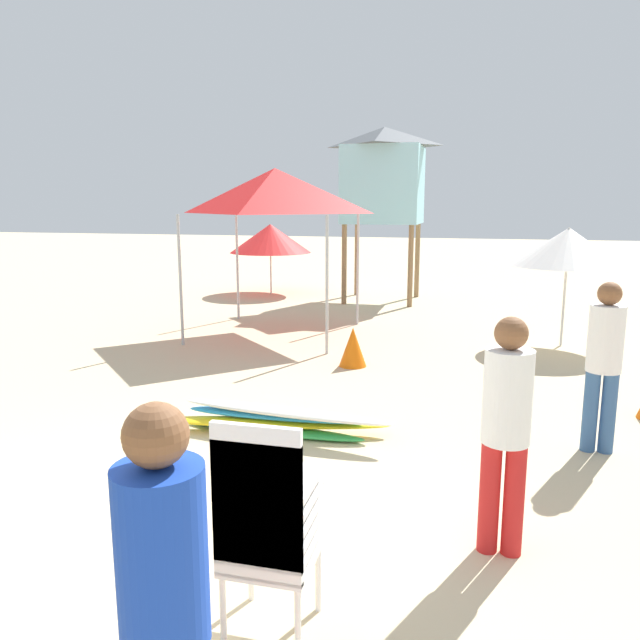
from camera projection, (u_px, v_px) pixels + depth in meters
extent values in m
plane|color=beige|center=(84.00, 570.00, 4.05)|extent=(80.00, 80.00, 0.00)
cube|color=white|center=(272.00, 557.00, 3.42)|extent=(0.48, 0.48, 0.04)
cube|color=white|center=(258.00, 545.00, 3.17)|extent=(0.48, 0.04, 0.40)
cube|color=white|center=(272.00, 542.00, 3.40)|extent=(0.48, 0.48, 0.04)
cube|color=white|center=(257.00, 529.00, 3.16)|extent=(0.48, 0.04, 0.40)
cube|color=white|center=(272.00, 527.00, 3.39)|extent=(0.48, 0.48, 0.04)
cube|color=white|center=(257.00, 513.00, 3.14)|extent=(0.48, 0.04, 0.40)
cube|color=white|center=(271.00, 512.00, 3.37)|extent=(0.48, 0.48, 0.04)
cube|color=white|center=(257.00, 496.00, 3.12)|extent=(0.48, 0.04, 0.40)
cube|color=white|center=(271.00, 497.00, 3.35)|extent=(0.48, 0.48, 0.04)
cube|color=white|center=(256.00, 480.00, 3.11)|extent=(0.48, 0.04, 0.40)
cube|color=white|center=(271.00, 481.00, 3.34)|extent=(0.48, 0.48, 0.04)
cube|color=white|center=(256.00, 463.00, 3.09)|extent=(0.48, 0.04, 0.40)
cylinder|color=white|center=(318.00, 578.00, 3.61)|extent=(0.04, 0.04, 0.42)
cylinder|color=white|center=(251.00, 568.00, 3.71)|extent=(0.04, 0.04, 0.42)
cylinder|color=white|center=(298.00, 625.00, 3.21)|extent=(0.04, 0.04, 0.42)
cylinder|color=white|center=(223.00, 612.00, 3.31)|extent=(0.04, 0.04, 0.42)
ellipsoid|color=green|center=(274.00, 430.00, 6.43)|extent=(1.95, 0.34, 0.08)
ellipsoid|color=yellow|center=(271.00, 422.00, 6.43)|extent=(2.49, 0.71, 0.08)
ellipsoid|color=#268CCC|center=(280.00, 415.00, 6.42)|extent=(2.02, 0.38, 0.08)
ellipsoid|color=white|center=(284.00, 412.00, 6.28)|extent=(2.28, 0.45, 0.08)
cylinder|color=#193FB2|center=(162.00, 556.00, 2.14)|extent=(0.32, 0.32, 0.66)
sphere|color=brown|center=(156.00, 435.00, 2.06)|extent=(0.23, 0.23, 0.23)
cylinder|color=red|center=(489.00, 496.00, 4.21)|extent=(0.14, 0.14, 0.80)
cylinder|color=red|center=(514.00, 499.00, 4.17)|extent=(0.14, 0.14, 0.80)
cylinder|color=white|center=(508.00, 396.00, 4.05)|extent=(0.32, 0.32, 0.63)
sphere|color=brown|center=(511.00, 333.00, 3.98)|extent=(0.22, 0.22, 0.22)
cylinder|color=#33598C|center=(590.00, 411.00, 5.93)|extent=(0.14, 0.14, 0.80)
cylinder|color=#33598C|center=(608.00, 412.00, 5.90)|extent=(0.14, 0.14, 0.80)
cylinder|color=white|center=(606.00, 339.00, 5.78)|extent=(0.32, 0.32, 0.64)
sphere|color=brown|center=(610.00, 294.00, 5.70)|extent=(0.22, 0.22, 0.22)
cylinder|color=#B2B2B7|center=(180.00, 281.00, 10.26)|extent=(0.05, 0.05, 2.19)
cylinder|color=#B2B2B7|center=(327.00, 286.00, 9.65)|extent=(0.05, 0.05, 2.19)
cylinder|color=#B2B2B7|center=(237.00, 266.00, 12.66)|extent=(0.05, 0.05, 2.19)
cylinder|color=#B2B2B7|center=(358.00, 269.00, 12.04)|extent=(0.05, 0.05, 2.19)
pyramid|color=red|center=(275.00, 191.00, 10.88)|extent=(2.52, 2.52, 0.78)
cylinder|color=olive|center=(344.00, 265.00, 14.54)|extent=(0.12, 0.12, 1.89)
cylinder|color=olive|center=(410.00, 266.00, 14.16)|extent=(0.12, 0.12, 1.89)
cylinder|color=olive|center=(357.00, 259.00, 16.02)|extent=(0.12, 0.12, 1.89)
cylinder|color=olive|center=(417.00, 260.00, 15.64)|extent=(0.12, 0.12, 1.89)
cube|color=#94D4E3|center=(383.00, 185.00, 14.75)|extent=(1.80, 1.80, 1.80)
pyramid|color=#4C5156|center=(384.00, 137.00, 14.54)|extent=(1.98, 1.98, 0.45)
cylinder|color=beige|center=(271.00, 259.00, 16.28)|extent=(0.04, 0.04, 1.83)
cone|color=red|center=(270.00, 238.00, 16.18)|extent=(2.14, 2.14, 0.75)
cylinder|color=beige|center=(565.00, 288.00, 10.23)|extent=(0.04, 0.04, 1.98)
cone|color=white|center=(568.00, 247.00, 10.10)|extent=(1.80, 1.80, 0.63)
cone|color=orange|center=(353.00, 347.00, 9.06)|extent=(0.41, 0.41, 0.58)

